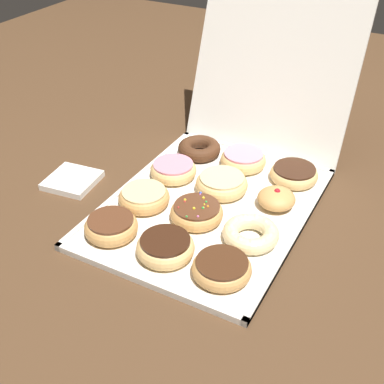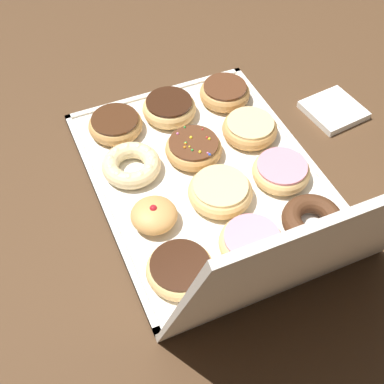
# 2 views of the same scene
# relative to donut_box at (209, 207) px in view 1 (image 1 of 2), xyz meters

# --- Properties ---
(ground_plane) EXTENTS (3.00, 3.00, 0.00)m
(ground_plane) POSITION_rel_donut_box_xyz_m (0.00, 0.00, -0.01)
(ground_plane) COLOR #4C331E
(donut_box) EXTENTS (0.42, 0.55, 0.01)m
(donut_box) POSITION_rel_donut_box_xyz_m (0.00, 0.00, 0.00)
(donut_box) COLOR silver
(donut_box) RESTS_ON ground
(box_lid_open) EXTENTS (0.42, 0.18, 0.48)m
(box_lid_open) POSITION_rel_donut_box_xyz_m (0.00, 0.37, 0.23)
(box_lid_open) COLOR silver
(box_lid_open) RESTS_ON ground
(chocolate_frosted_donut_0) EXTENTS (0.11, 0.11, 0.04)m
(chocolate_frosted_donut_0) POSITION_rel_donut_box_xyz_m (-0.13, -0.19, 0.03)
(chocolate_frosted_donut_0) COLOR tan
(chocolate_frosted_donut_0) RESTS_ON donut_box
(chocolate_frosted_donut_1) EXTENTS (0.12, 0.12, 0.04)m
(chocolate_frosted_donut_1) POSITION_rel_donut_box_xyz_m (0.00, -0.19, 0.03)
(chocolate_frosted_donut_1) COLOR #E5B770
(chocolate_frosted_donut_1) RESTS_ON donut_box
(chocolate_frosted_donut_2) EXTENTS (0.11, 0.11, 0.04)m
(chocolate_frosted_donut_2) POSITION_rel_donut_box_xyz_m (0.12, -0.19, 0.02)
(chocolate_frosted_donut_2) COLOR tan
(chocolate_frosted_donut_2) RESTS_ON donut_box
(glazed_ring_donut_3) EXTENTS (0.12, 0.12, 0.04)m
(glazed_ring_donut_3) POSITION_rel_donut_box_xyz_m (-0.13, -0.07, 0.02)
(glazed_ring_donut_3) COLOR tan
(glazed_ring_donut_3) RESTS_ON donut_box
(sprinkle_donut_4) EXTENTS (0.12, 0.12, 0.04)m
(sprinkle_donut_4) POSITION_rel_donut_box_xyz_m (-0.00, -0.06, 0.02)
(sprinkle_donut_4) COLOR tan
(sprinkle_donut_4) RESTS_ON donut_box
(cruller_donut_5) EXTENTS (0.12, 0.12, 0.04)m
(cruller_donut_5) POSITION_rel_donut_box_xyz_m (0.13, -0.07, 0.02)
(cruller_donut_5) COLOR beige
(cruller_donut_5) RESTS_ON donut_box
(pink_frosted_donut_6) EXTENTS (0.11, 0.11, 0.04)m
(pink_frosted_donut_6) POSITION_rel_donut_box_xyz_m (-0.13, 0.07, 0.02)
(pink_frosted_donut_6) COLOR #E5B770
(pink_frosted_donut_6) RESTS_ON donut_box
(glazed_ring_donut_7) EXTENTS (0.12, 0.12, 0.04)m
(glazed_ring_donut_7) POSITION_rel_donut_box_xyz_m (0.00, 0.07, 0.03)
(glazed_ring_donut_7) COLOR #E5B770
(glazed_ring_donut_7) RESTS_ON donut_box
(jelly_filled_donut_8) EXTENTS (0.09, 0.09, 0.05)m
(jelly_filled_donut_8) POSITION_rel_donut_box_xyz_m (0.13, 0.07, 0.03)
(jelly_filled_donut_8) COLOR tan
(jelly_filled_donut_8) RESTS_ON donut_box
(chocolate_cake_ring_donut_9) EXTENTS (0.11, 0.11, 0.04)m
(chocolate_cake_ring_donut_9) POSITION_rel_donut_box_xyz_m (-0.12, 0.19, 0.02)
(chocolate_cake_ring_donut_9) COLOR #472816
(chocolate_cake_ring_donut_9) RESTS_ON donut_box
(pink_frosted_donut_10) EXTENTS (0.12, 0.12, 0.04)m
(pink_frosted_donut_10) POSITION_rel_donut_box_xyz_m (0.00, 0.19, 0.03)
(pink_frosted_donut_10) COLOR #E5B770
(pink_frosted_donut_10) RESTS_ON donut_box
(chocolate_frosted_donut_11) EXTENTS (0.12, 0.12, 0.04)m
(chocolate_frosted_donut_11) POSITION_rel_donut_box_xyz_m (0.13, 0.19, 0.02)
(chocolate_frosted_donut_11) COLOR #E5B770
(chocolate_frosted_donut_11) RESTS_ON donut_box
(napkin_stack) EXTENTS (0.13, 0.13, 0.02)m
(napkin_stack) POSITION_rel_donut_box_xyz_m (-0.34, -0.06, 0.00)
(napkin_stack) COLOR white
(napkin_stack) RESTS_ON ground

